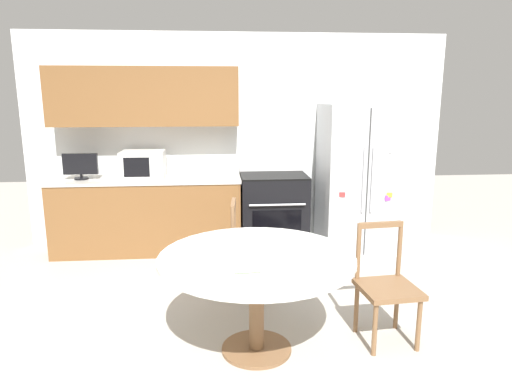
% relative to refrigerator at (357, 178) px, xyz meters
% --- Properties ---
extents(ground_plane, '(14.00, 14.00, 0.00)m').
position_rel_refrigerator_xyz_m(ground_plane, '(-1.42, -2.19, -0.88)').
color(ground_plane, '#B2ADA3').
extents(back_wall, '(5.20, 0.44, 2.60)m').
position_rel_refrigerator_xyz_m(back_wall, '(-1.72, 0.40, 0.57)').
color(back_wall, silver).
rests_on(back_wall, ground_plane).
extents(kitchen_counter, '(2.22, 0.64, 0.90)m').
position_rel_refrigerator_xyz_m(kitchen_counter, '(-2.52, 0.10, -0.43)').
color(kitchen_counter, brown).
rests_on(kitchen_counter, ground_plane).
extents(refrigerator, '(0.86, 0.80, 1.76)m').
position_rel_refrigerator_xyz_m(refrigerator, '(0.00, 0.00, 0.00)').
color(refrigerator, '#B2B5BA').
rests_on(refrigerator, ground_plane).
extents(oven_range, '(0.79, 0.68, 1.08)m').
position_rel_refrigerator_xyz_m(oven_range, '(-1.01, 0.07, -0.41)').
color(oven_range, black).
rests_on(oven_range, ground_plane).
extents(microwave, '(0.50, 0.40, 0.32)m').
position_rel_refrigerator_xyz_m(microwave, '(-2.55, 0.10, 0.18)').
color(microwave, white).
rests_on(microwave, kitchen_counter).
extents(countertop_tv, '(0.39, 0.16, 0.30)m').
position_rel_refrigerator_xyz_m(countertop_tv, '(-3.26, 0.06, 0.18)').
color(countertop_tv, black).
rests_on(countertop_tv, kitchen_counter).
extents(dining_table, '(1.41, 1.41, 0.75)m').
position_rel_refrigerator_xyz_m(dining_table, '(-1.42, -2.24, -0.25)').
color(dining_table, white).
rests_on(dining_table, ground_plane).
extents(dining_chair_far, '(0.45, 0.45, 0.90)m').
position_rel_refrigerator_xyz_m(dining_chair_far, '(-1.39, -1.23, -0.44)').
color(dining_chair_far, brown).
rests_on(dining_chair_far, ground_plane).
extents(dining_chair_right, '(0.46, 0.46, 0.90)m').
position_rel_refrigerator_xyz_m(dining_chair_right, '(-0.42, -2.16, -0.44)').
color(dining_chair_right, brown).
rests_on(dining_chair_right, ground_plane).
extents(candle_glass, '(0.09, 0.09, 0.08)m').
position_rel_refrigerator_xyz_m(candle_glass, '(-1.42, -2.25, -0.10)').
color(candle_glass, silver).
rests_on(candle_glass, dining_table).
extents(folded_napkin, '(0.17, 0.06, 0.05)m').
position_rel_refrigerator_xyz_m(folded_napkin, '(-1.50, -2.56, -0.11)').
color(folded_napkin, beige).
rests_on(folded_napkin, dining_table).
extents(mail_stack, '(0.29, 0.34, 0.02)m').
position_rel_refrigerator_xyz_m(mail_stack, '(-1.44, -1.93, -0.12)').
color(mail_stack, white).
rests_on(mail_stack, dining_table).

